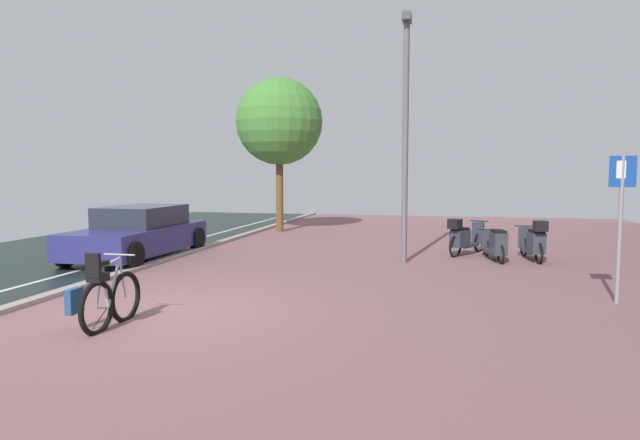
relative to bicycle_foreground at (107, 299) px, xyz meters
name	(u,v)px	position (x,y,z in m)	size (l,w,h in m)	color
ground	(255,319)	(1.80, 0.93, -0.42)	(21.00, 40.00, 0.13)	black
bicycle_foreground	(107,299)	(0.00, 0.00, 0.00)	(0.66, 1.42, 1.11)	black
scooter_near	(496,244)	(5.70, 7.17, 0.00)	(0.65, 1.68, 0.79)	black
scooter_mid	(534,242)	(6.59, 7.35, 0.07)	(0.60, 1.74, 1.03)	black
scooter_far	(464,238)	(4.99, 8.00, 0.05)	(1.07, 1.65, 0.99)	black
parked_car_near	(138,233)	(-2.95, 5.81, 0.21)	(1.91, 4.23, 1.28)	navy
parking_sign	(621,212)	(7.25, 3.06, 1.08)	(0.40, 0.07, 2.39)	gray
lamp_post	(405,127)	(3.57, 6.42, 2.78)	(0.20, 0.52, 5.71)	slate
street_tree	(279,122)	(-1.29, 12.48, 3.50)	(3.07, 3.07, 5.45)	brown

